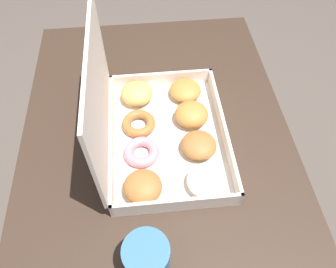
# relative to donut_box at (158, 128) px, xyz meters

# --- Properties ---
(ground_plane) EXTENTS (8.00, 8.00, 0.00)m
(ground_plane) POSITION_rel_donut_box_xyz_m (0.04, 0.00, -0.79)
(ground_plane) COLOR #564C44
(dining_table) EXTENTS (0.98, 0.74, 0.74)m
(dining_table) POSITION_rel_donut_box_xyz_m (0.04, 0.00, -0.17)
(dining_table) COLOR #38281E
(dining_table) RESTS_ON ground_plane
(donut_box) EXTENTS (0.42, 0.31, 0.32)m
(donut_box) POSITION_rel_donut_box_xyz_m (0.00, 0.00, 0.00)
(donut_box) COLOR silver
(donut_box) RESTS_ON dining_table
(coffee_mug) EXTENTS (0.09, 0.09, 0.10)m
(coffee_mug) POSITION_rel_donut_box_xyz_m (-0.32, 0.05, -0.00)
(coffee_mug) COLOR teal
(coffee_mug) RESTS_ON dining_table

